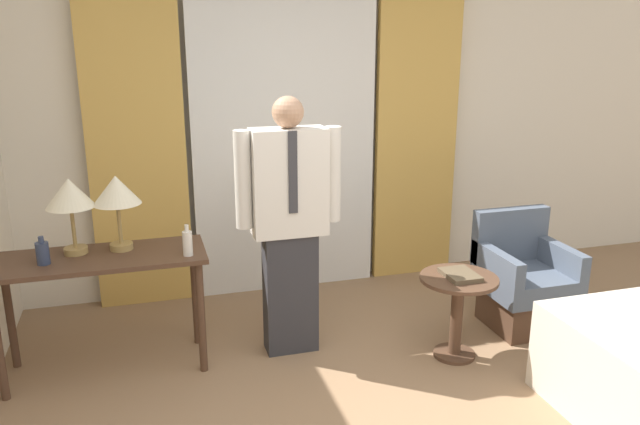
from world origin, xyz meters
TOP-DOWN VIEW (x-y plane):
  - wall_back at (0.00, 2.70)m, footprint 10.00×0.06m
  - curtain_sheer_center at (0.00, 2.57)m, footprint 1.49×0.06m
  - curtain_drape_left at (-1.15, 2.57)m, footprint 0.73×0.06m
  - curtain_drape_right at (1.15, 2.57)m, footprint 0.73×0.06m
  - desk at (-1.42, 1.55)m, footprint 1.28×0.51m
  - table_lamp_left at (-1.56, 1.64)m, footprint 0.29×0.29m
  - table_lamp_right at (-1.29, 1.64)m, footprint 0.29×0.29m
  - bottle_near_edge at (-0.89, 1.41)m, footprint 0.06×0.06m
  - bottle_by_lamp at (-1.72, 1.50)m, footprint 0.08×0.08m
  - person at (-0.23, 1.48)m, footprint 0.69×0.23m
  - armchair at (1.49, 1.36)m, footprint 0.59×0.59m
  - side_table at (0.79, 1.08)m, footprint 0.51×0.51m
  - book at (0.80, 1.07)m, footprint 0.20×0.26m

SIDE VIEW (x-z plane):
  - armchair at x=1.49m, z-range -0.10..0.74m
  - side_table at x=0.79m, z-range 0.10..0.67m
  - book at x=0.80m, z-range 0.57..0.60m
  - desk at x=-1.42m, z-range 0.27..1.04m
  - bottle_by_lamp at x=-1.72m, z-range 0.76..0.93m
  - bottle_near_edge at x=-0.89m, z-range 0.75..0.95m
  - person at x=-0.23m, z-range 0.07..1.79m
  - table_lamp_left at x=-1.56m, z-range 0.90..1.38m
  - table_lamp_right at x=-1.29m, z-range 0.90..1.38m
  - curtain_sheer_center at x=0.00m, z-range 0.00..2.58m
  - curtain_drape_left at x=-1.15m, z-range 0.00..2.58m
  - curtain_drape_right at x=1.15m, z-range 0.00..2.58m
  - wall_back at x=0.00m, z-range 0.00..2.70m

